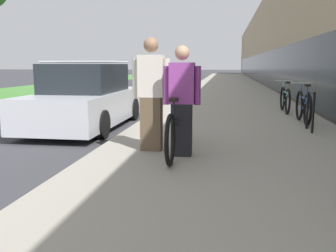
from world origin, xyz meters
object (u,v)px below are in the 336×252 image
(bike_rack_hoop, at_px, (311,107))
(cruiser_bike_middle, at_px, (285,99))
(person_rider, at_px, (182,101))
(cruiser_bike_nearest, at_px, (303,107))
(parked_sedan_curbside, at_px, (87,99))
(person_bystander, at_px, (151,95))
(tandem_bicycle, at_px, (179,127))

(bike_rack_hoop, relative_size, cruiser_bike_middle, 0.49)
(person_rider, distance_m, cruiser_bike_nearest, 4.43)
(person_rider, xyz_separation_m, bike_rack_hoop, (2.42, 2.55, -0.32))
(bike_rack_hoop, bearing_deg, cruiser_bike_middle, 90.59)
(bike_rack_hoop, relative_size, parked_sedan_curbside, 0.19)
(person_rider, height_order, cruiser_bike_middle, person_rider)
(cruiser_bike_middle, distance_m, parked_sedan_curbside, 5.73)
(person_bystander, bearing_deg, person_rider, -29.94)
(tandem_bicycle, relative_size, parked_sedan_curbside, 0.60)
(tandem_bicycle, distance_m, person_rider, 0.57)
(cruiser_bike_nearest, distance_m, parked_sedan_curbside, 5.21)
(person_bystander, distance_m, parked_sedan_curbside, 3.52)
(tandem_bicycle, distance_m, person_bystander, 0.68)
(tandem_bicycle, relative_size, person_bystander, 1.47)
(person_rider, distance_m, person_bystander, 0.62)
(bike_rack_hoop, distance_m, cruiser_bike_middle, 3.20)
(tandem_bicycle, distance_m, cruiser_bike_nearest, 4.19)
(person_bystander, distance_m, cruiser_bike_nearest, 4.53)
(person_rider, xyz_separation_m, cruiser_bike_middle, (2.38, 5.75, -0.45))
(person_bystander, height_order, bike_rack_hoop, person_bystander)
(cruiser_bike_middle, bearing_deg, person_bystander, -118.12)
(cruiser_bike_middle, bearing_deg, bike_rack_hoop, -89.41)
(bike_rack_hoop, bearing_deg, person_rider, -133.42)
(tandem_bicycle, xyz_separation_m, cruiser_bike_nearest, (2.57, 3.30, 0.01))
(tandem_bicycle, height_order, parked_sedan_curbside, parked_sedan_curbside)
(tandem_bicycle, xyz_separation_m, person_bystander, (-0.44, -0.03, 0.52))
(person_bystander, height_order, cruiser_bike_middle, person_bystander)
(bike_rack_hoop, bearing_deg, tandem_bicycle, -138.48)
(person_rider, distance_m, parked_sedan_curbside, 4.09)
(person_bystander, bearing_deg, cruiser_bike_middle, 61.88)
(person_rider, height_order, bike_rack_hoop, person_rider)
(person_bystander, relative_size, parked_sedan_curbside, 0.40)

